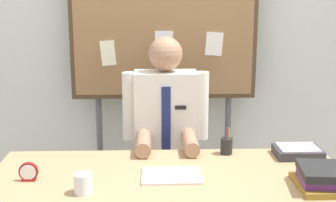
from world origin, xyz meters
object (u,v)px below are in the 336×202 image
(desk, at_px, (169,190))
(open_notebook, at_px, (171,176))
(coffee_mug, at_px, (83,184))
(person, at_px, (166,152))
(book_stack, at_px, (320,178))
(desk_clock, at_px, (29,173))
(pen_holder, at_px, (226,146))
(paper_tray, at_px, (298,152))
(bulletin_board, at_px, (164,14))

(desk, relative_size, open_notebook, 6.13)
(coffee_mug, bearing_deg, person, 63.90)
(book_stack, relative_size, desk_clock, 3.02)
(open_notebook, bearing_deg, pen_holder, 45.19)
(desk_clock, bearing_deg, paper_tray, 11.88)
(person, distance_m, open_notebook, 0.66)
(person, distance_m, book_stack, 1.10)
(desk_clock, bearing_deg, book_stack, -5.61)
(person, bearing_deg, coffee_mug, -116.10)
(person, bearing_deg, paper_tray, -26.32)
(book_stack, bearing_deg, desk, 165.68)
(pen_holder, bearing_deg, person, 137.61)
(desk_clock, height_order, paper_tray, desk_clock)
(paper_tray, bearing_deg, book_stack, -94.09)
(person, bearing_deg, bulletin_board, 90.01)
(person, distance_m, pen_holder, 0.49)
(bulletin_board, distance_m, coffee_mug, 1.49)
(desk, xyz_separation_m, coffee_mug, (-0.41, -0.21, 0.13))
(open_notebook, relative_size, pen_holder, 1.90)
(bulletin_board, distance_m, book_stack, 1.59)
(bulletin_board, distance_m, paper_tray, 1.31)
(bulletin_board, xyz_separation_m, pen_holder, (0.35, -0.71, -0.73))
(coffee_mug, distance_m, pen_holder, 0.92)
(desk, height_order, desk_clock, desk_clock)
(desk, relative_size, desk_clock, 19.52)
(person, xyz_separation_m, open_notebook, (0.01, -0.66, 0.10))
(bulletin_board, distance_m, pen_holder, 1.07)
(book_stack, distance_m, desk_clock, 1.43)
(coffee_mug, relative_size, paper_tray, 0.37)
(book_stack, distance_m, paper_tray, 0.45)
(pen_holder, bearing_deg, open_notebook, -134.81)
(desk_clock, xyz_separation_m, pen_holder, (1.05, 0.36, 0.01))
(person, bearing_deg, desk, -90.00)
(desk, relative_size, bulletin_board, 0.86)
(open_notebook, bearing_deg, coffee_mug, -156.15)
(desk_clock, distance_m, paper_tray, 1.49)
(person, height_order, book_stack, person)
(bulletin_board, bearing_deg, pen_holder, -63.99)
(open_notebook, xyz_separation_m, paper_tray, (0.74, 0.28, 0.02))
(person, relative_size, bulletin_board, 0.65)
(pen_holder, bearing_deg, coffee_mug, -145.29)
(person, height_order, paper_tray, person)
(desk, xyz_separation_m, person, (0.00, 0.64, -0.01))
(book_stack, distance_m, open_notebook, 0.73)
(person, height_order, open_notebook, person)
(pen_holder, bearing_deg, desk_clock, -161.01)
(pen_holder, height_order, paper_tray, pen_holder)
(book_stack, xyz_separation_m, open_notebook, (-0.71, 0.16, -0.05))
(book_stack, relative_size, open_notebook, 0.95)
(person, height_order, desk_clock, person)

